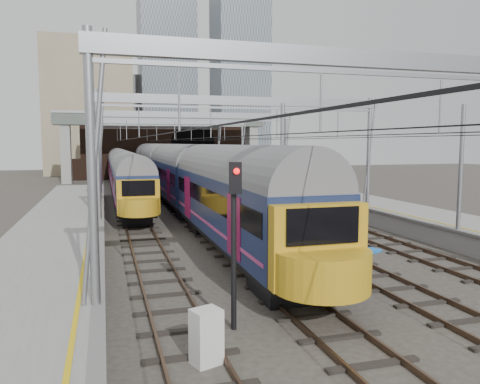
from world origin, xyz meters
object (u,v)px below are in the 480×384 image
object	(u,v)px
signal_near_left	(234,225)
signal_near_centre	(322,202)
train_second	(120,167)
relay_cabinet	(206,337)
train_main	(165,169)

from	to	relation	value
signal_near_left	signal_near_centre	xyz separation A→B (m)	(4.15, 3.12, 0.09)
train_second	signal_near_left	xyz separation A→B (m)	(1.46, -45.31, 0.63)
train_second	relay_cabinet	distance (m)	47.08
train_second	relay_cabinet	xyz separation A→B (m)	(0.29, -47.04, -1.69)
signal_near_centre	relay_cabinet	xyz separation A→B (m)	(-5.32, -4.85, -2.40)
train_main	signal_near_centre	size ratio (longest dim) A/B	14.38
train_main	relay_cabinet	xyz separation A→B (m)	(-3.71, -36.40, -1.96)
signal_near_left	signal_near_centre	size ratio (longest dim) A/B	0.97
signal_near_centre	signal_near_left	bearing A→B (deg)	-145.47
train_main	signal_near_centre	xyz separation A→B (m)	(1.61, -31.54, 0.44)
train_second	relay_cabinet	bearing A→B (deg)	-89.64
train_second	signal_near_left	distance (m)	45.34
train_main	relay_cabinet	size ratio (longest dim) A/B	52.81
signal_near_left	relay_cabinet	size ratio (longest dim) A/B	3.55
train_second	signal_near_centre	size ratio (longest dim) A/B	12.27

